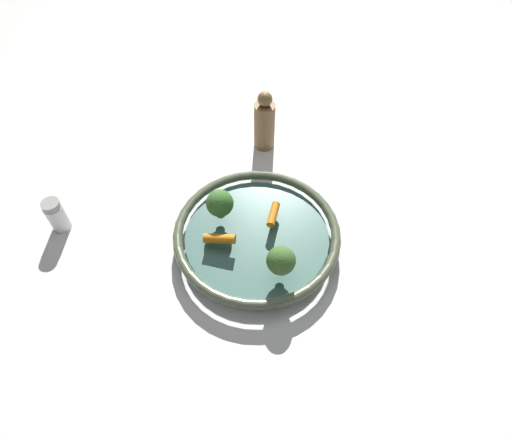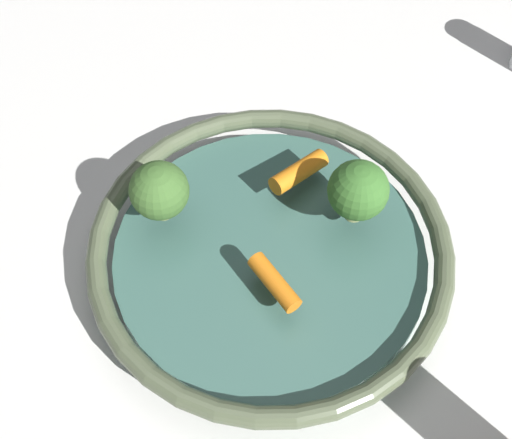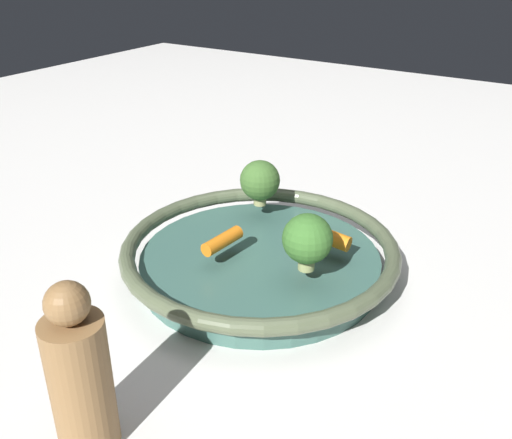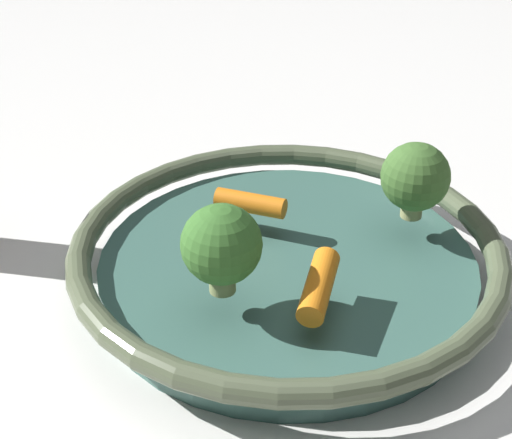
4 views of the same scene
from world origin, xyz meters
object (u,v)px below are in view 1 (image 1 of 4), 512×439
(serving_bowl, at_px, (257,236))
(baby_carrot_center, at_px, (219,239))
(salt_shaker, at_px, (57,215))
(broccoli_floret_small, at_px, (220,203))
(pepper_mill, at_px, (264,123))
(baby_carrot_right, at_px, (273,214))
(broccoli_floret_large, at_px, (281,261))

(serving_bowl, relative_size, baby_carrot_center, 5.41)
(salt_shaker, bearing_deg, serving_bowl, -178.23)
(baby_carrot_center, relative_size, salt_shaker, 0.79)
(broccoli_floret_small, xyz_separation_m, salt_shaker, (0.33, 0.04, -0.04))
(pepper_mill, bearing_deg, baby_carrot_right, 101.14)
(baby_carrot_right, relative_size, baby_carrot_center, 0.92)
(baby_carrot_right, relative_size, salt_shaker, 0.73)
(broccoli_floret_small, bearing_deg, baby_carrot_center, 98.63)
(serving_bowl, relative_size, pepper_mill, 2.17)
(baby_carrot_right, distance_m, broccoli_floret_small, 0.11)
(serving_bowl, distance_m, pepper_mill, 0.30)
(serving_bowl, height_order, baby_carrot_right, baby_carrot_right)
(serving_bowl, distance_m, baby_carrot_right, 0.06)
(serving_bowl, height_order, salt_shaker, salt_shaker)
(pepper_mill, bearing_deg, serving_bowl, 94.38)
(baby_carrot_center, bearing_deg, serving_bowl, -151.37)
(broccoli_floret_large, bearing_deg, baby_carrot_right, -77.59)
(broccoli_floret_small, distance_m, salt_shaker, 0.34)
(broccoli_floret_large, bearing_deg, serving_bowl, -57.37)
(serving_bowl, relative_size, salt_shaker, 4.26)
(serving_bowl, xyz_separation_m, baby_carrot_right, (-0.03, -0.04, 0.03))
(broccoli_floret_large, xyz_separation_m, broccoli_floret_small, (0.13, -0.11, 0.00))
(serving_bowl, xyz_separation_m, broccoli_floret_small, (0.08, -0.03, 0.06))
(baby_carrot_right, xyz_separation_m, pepper_mill, (0.05, -0.26, 0.01))
(broccoli_floret_small, height_order, salt_shaker, broccoli_floret_small)
(serving_bowl, height_order, pepper_mill, pepper_mill)
(broccoli_floret_small, height_order, pepper_mill, pepper_mill)
(pepper_mill, bearing_deg, broccoli_floret_large, 101.55)
(salt_shaker, xyz_separation_m, pepper_mill, (-0.39, -0.31, 0.03))
(baby_carrot_right, bearing_deg, baby_carrot_center, 37.85)
(salt_shaker, distance_m, pepper_mill, 0.49)
(broccoli_floret_small, xyz_separation_m, pepper_mill, (-0.05, -0.27, -0.01))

